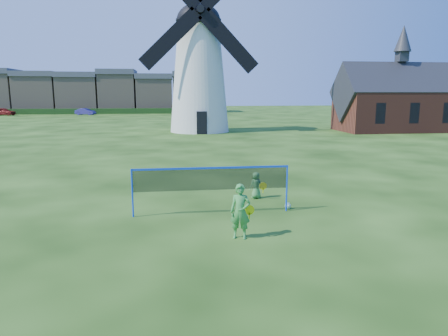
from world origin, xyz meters
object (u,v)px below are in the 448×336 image
windmill (199,69)px  car_left (4,112)px  player_girl (240,212)px  play_ball (288,206)px  car_right (86,112)px  player_boy (256,185)px  chapel (398,102)px  badminton_net (211,180)px

windmill → car_left: size_ratio=4.45×
windmill → player_girl: 31.32m
play_ball → car_right: 64.52m
player_girl → car_right: (-16.57, 64.32, -0.17)m
player_girl → play_ball: bearing=67.8°
play_ball → player_boy: bearing=116.5°
windmill → chapel: (20.16, -2.02, -3.25)m
windmill → player_girl: windmill is taller
windmill → play_ball: windmill is taller
player_boy → car_left: 68.49m
play_ball → car_left: 70.22m
windmill → player_girl: (-1.16, -30.83, -5.45)m
windmill → car_left: windmill is taller
badminton_net → player_boy: badminton_net is taller
player_boy → play_ball: player_boy is taller
play_ball → badminton_net: bearing=-175.3°
player_boy → car_left: car_left is taller
badminton_net → player_boy: (1.85, 1.77, -0.64)m
player_boy → play_ball: bearing=97.3°
player_girl → car_left: size_ratio=0.39×
player_girl → play_ball: size_ratio=6.82×
windmill → car_left: bearing=132.8°
windmill → badminton_net: (-1.70, -28.49, -5.06)m
badminton_net → car_left: 69.25m
player_girl → player_boy: bearing=89.3°
player_girl → play_ball: (2.08, 2.56, -0.64)m
windmill → car_right: (-17.73, 33.49, -5.62)m
windmill → player_boy: size_ratio=17.25×
windmill → chapel: size_ratio=1.38×
car_right → car_left: bearing=105.5°
chapel → play_ball: chapel is taller
badminton_net → player_boy: size_ratio=5.09×
player_boy → car_right: (-17.88, 60.21, 0.09)m
chapel → car_left: (-51.67, 36.03, -2.29)m
play_ball → chapel: bearing=53.8°
chapel → player_boy: chapel is taller
chapel → badminton_net: (-21.86, -26.47, -1.81)m
play_ball → windmill: bearing=91.9°
car_left → car_right: (13.78, -0.52, -0.07)m
badminton_net → player_girl: badminton_net is taller
chapel → player_girl: size_ratio=8.26×
chapel → play_ball: (-19.24, -26.25, -2.84)m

